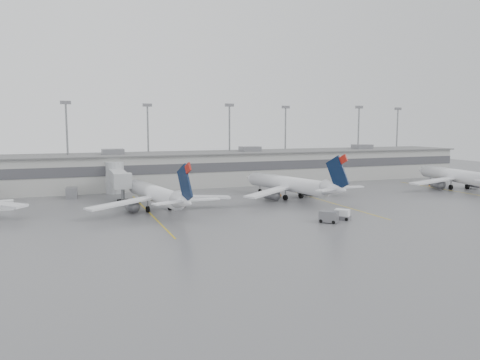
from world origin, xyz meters
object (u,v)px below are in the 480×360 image
object	(u,v)px
jet_far_right	(458,176)
jet_mid_left	(158,194)
baggage_tug	(342,216)
jet_mid_right	(292,184)

from	to	relation	value
jet_far_right	jet_mid_left	bearing A→B (deg)	-168.50
baggage_tug	jet_mid_left	bearing A→B (deg)	104.05
jet_mid_left	baggage_tug	size ratio (longest dim) A/B	9.75
jet_mid_right	jet_far_right	xyz separation A→B (m)	(43.51, -0.64, 0.09)
jet_mid_left	jet_far_right	xyz separation A→B (m)	(71.64, 2.72, 0.21)
jet_far_right	baggage_tug	bearing A→B (deg)	-145.91
baggage_tug	jet_mid_right	bearing A→B (deg)	43.75
jet_far_right	baggage_tug	xyz separation A→B (m)	(-45.51, -21.00, -2.53)
jet_mid_right	jet_far_right	world-z (taller)	jet_far_right
jet_mid_right	baggage_tug	size ratio (longest dim) A/B	10.02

